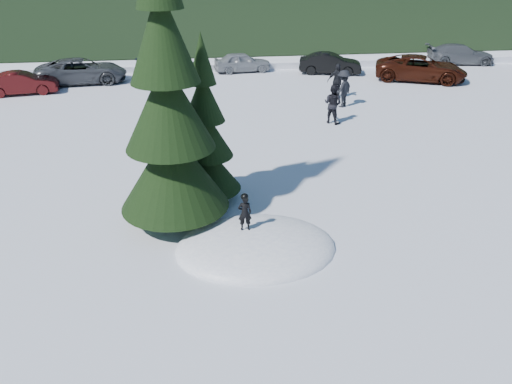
{
  "coord_description": "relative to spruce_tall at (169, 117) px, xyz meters",
  "views": [
    {
      "loc": [
        -1.48,
        -11.64,
        7.55
      ],
      "look_at": [
        0.16,
        1.3,
        1.1
      ],
      "focal_mm": 35.0,
      "sensor_mm": 36.0,
      "label": 1
    }
  ],
  "objects": [
    {
      "name": "snow_mound",
      "position": [
        2.2,
        -1.8,
        -3.32
      ],
      "size": [
        4.48,
        3.52,
        0.96
      ],
      "primitive_type": "ellipsoid",
      "color": "white",
      "rests_on": "ground"
    },
    {
      "name": "car_4",
      "position": [
        4.04,
        19.82,
        -2.68
      ],
      "size": [
        3.86,
        1.86,
        1.27
      ],
      "primitive_type": "imported",
      "rotation": [
        0.0,
        0.0,
        1.67
      ],
      "color": "gray",
      "rests_on": "ground"
    },
    {
      "name": "car_7",
      "position": [
        19.59,
        20.34,
        -2.64
      ],
      "size": [
        4.9,
        2.54,
        1.36
      ],
      "primitive_type": "imported",
      "rotation": [
        0.0,
        0.0,
        1.43
      ],
      "color": "#515559",
      "rests_on": "ground"
    },
    {
      "name": "car_2",
      "position": [
        -5.97,
        18.04,
        -2.58
      ],
      "size": [
        5.55,
        3.01,
        1.48
      ],
      "primitive_type": "imported",
      "rotation": [
        0.0,
        0.0,
        1.68
      ],
      "color": "#424449",
      "rests_on": "ground"
    },
    {
      "name": "car_5",
      "position": [
        9.68,
        18.56,
        -2.66
      ],
      "size": [
        4.23,
        2.34,
        1.32
      ],
      "primitive_type": "imported",
      "rotation": [
        0.0,
        0.0,
        1.32
      ],
      "color": "black",
      "rests_on": "ground"
    },
    {
      "name": "spruce_short",
      "position": [
        1.0,
        1.4,
        -1.22
      ],
      "size": [
        2.2,
        2.2,
        5.37
      ],
      "color": "#322110",
      "rests_on": "ground"
    },
    {
      "name": "child_skier",
      "position": [
        1.92,
        -1.54,
        -2.32
      ],
      "size": [
        0.38,
        0.25,
        1.04
      ],
      "primitive_type": "imported",
      "rotation": [
        0.0,
        0.0,
        3.15
      ],
      "color": "black",
      "rests_on": "snow_mound"
    },
    {
      "name": "car_3",
      "position": [
        -0.42,
        18.76,
        -2.67
      ],
      "size": [
        4.83,
        3.02,
        1.31
      ],
      "primitive_type": "imported",
      "rotation": [
        0.0,
        0.0,
        1.86
      ],
      "color": "black",
      "rests_on": "ground"
    },
    {
      "name": "spruce_tall",
      "position": [
        0.0,
        0.0,
        0.0
      ],
      "size": [
        3.2,
        3.2,
        8.6
      ],
      "color": "#322110",
      "rests_on": "ground"
    },
    {
      "name": "ground",
      "position": [
        2.2,
        -1.8,
        -3.32
      ],
      "size": [
        200.0,
        200.0,
        0.0
      ],
      "primitive_type": "plane",
      "color": "white",
      "rests_on": "ground"
    },
    {
      "name": "adult_2",
      "position": [
        8.38,
        11.15,
        -2.37
      ],
      "size": [
        1.39,
        1.34,
        1.9
      ],
      "primitive_type": "imported",
      "rotation": [
        0.0,
        0.0,
        3.86
      ],
      "color": "black",
      "rests_on": "ground"
    },
    {
      "name": "adult_1",
      "position": [
        8.54,
        12.81,
        -2.39
      ],
      "size": [
        1.17,
        0.7,
        1.86
      ],
      "primitive_type": "imported",
      "rotation": [
        0.0,
        0.0,
        2.9
      ],
      "color": "black",
      "rests_on": "ground"
    },
    {
      "name": "car_6",
      "position": [
        14.77,
        16.04,
        -2.56
      ],
      "size": [
        6.04,
        4.47,
        1.52
      ],
      "primitive_type": "imported",
      "rotation": [
        0.0,
        0.0,
        1.17
      ],
      "color": "black",
      "rests_on": "ground"
    },
    {
      "name": "car_1",
      "position": [
        -8.84,
        15.84,
        -2.69
      ],
      "size": [
        3.98,
        1.92,
        1.26
      ],
      "primitive_type": "imported",
      "rotation": [
        0.0,
        0.0,
        1.73
      ],
      "color": "#390A0B",
      "rests_on": "ground"
    },
    {
      "name": "adult_0",
      "position": [
        7.15,
        8.64,
        -2.4
      ],
      "size": [
        1.13,
        1.12,
        1.85
      ],
      "primitive_type": "imported",
      "rotation": [
        0.0,
        0.0,
        2.39
      ],
      "color": "black",
      "rests_on": "ground"
    }
  ]
}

